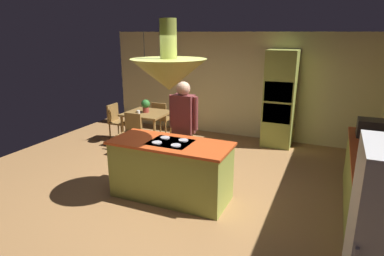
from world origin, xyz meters
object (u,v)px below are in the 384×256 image
canister_flour (382,159)px  oven_tower (280,99)px  cup_on_table (138,112)px  kitchen_island (171,170)px  chair_by_back_wall (161,117)px  dining_table (147,117)px  microwave_on_counter (373,128)px  chair_facing_island (131,131)px  potted_plant_on_table (146,105)px  chair_at_corner (117,119)px  person_at_island (184,125)px  canister_sugar (380,156)px

canister_flour → oven_tower: bearing=119.7°
cup_on_table → kitchen_island: bearing=-46.5°
oven_tower → kitchen_island: bearing=-108.7°
kitchen_island → chair_by_back_wall: size_ratio=2.16×
oven_tower → canister_flour: bearing=-60.3°
dining_table → cup_on_table: size_ratio=10.70×
oven_tower → microwave_on_counter: bearing=-44.5°
chair_facing_island → chair_by_back_wall: (0.00, 1.35, 0.00)m
kitchen_island → cup_on_table: (-1.78, 1.87, 0.34)m
oven_tower → potted_plant_on_table: 3.05m
oven_tower → dining_table: (-2.80, -1.14, -0.43)m
chair_at_corner → canister_flour: size_ratio=3.99×
person_at_island → potted_plant_on_table: (-1.63, 1.43, -0.09)m
kitchen_island → microwave_on_counter: size_ratio=4.09×
person_at_island → chair_by_back_wall: bearing=127.5°
oven_tower → chair_facing_island: 3.39m
person_at_island → microwave_on_counter: (2.93, 0.85, 0.05)m
canister_sugar → person_at_island: bearing=174.0°
chair_facing_island → chair_by_back_wall: size_ratio=1.00×
canister_sugar → cup_on_table: bearing=162.0°
microwave_on_counter → cup_on_table: bearing=175.8°
person_at_island → potted_plant_on_table: bearing=138.8°
potted_plant_on_table → canister_flour: bearing=-22.8°
potted_plant_on_table → oven_tower: bearing=21.9°
potted_plant_on_table → canister_flour: size_ratio=1.38×
oven_tower → chair_at_corner: oven_tower is taller
kitchen_island → chair_by_back_wall: kitchen_island is taller
dining_table → chair_facing_island: bearing=-90.0°
chair_at_corner → canister_sugar: size_ratio=4.84×
microwave_on_counter → canister_sugar: bearing=-90.0°
canister_sugar → microwave_on_counter: size_ratio=0.39×
canister_sugar → chair_by_back_wall: bearing=152.1°
cup_on_table → dining_table: bearing=71.0°
kitchen_island → potted_plant_on_table: potted_plant_on_table is taller
potted_plant_on_table → cup_on_table: size_ratio=3.33×
dining_table → canister_sugar: 4.87m
person_at_island → potted_plant_on_table: person_at_island is taller
chair_facing_island → cup_on_table: (-0.08, 0.45, 0.30)m
chair_facing_island → microwave_on_counter: 4.58m
oven_tower → cup_on_table: oven_tower is taller
chair_facing_island → person_at_island: bearing=-25.0°
dining_table → canister_flour: size_ratio=4.42×
dining_table → chair_at_corner: (-0.86, -0.00, -0.15)m
kitchen_island → dining_table: size_ratio=1.95×
cup_on_table → canister_flour: canister_flour is taller
chair_by_back_wall → potted_plant_on_table: size_ratio=2.90×
chair_by_back_wall → cup_on_table: (-0.08, -0.90, 0.30)m
person_at_island → canister_flour: person_at_island is taller
potted_plant_on_table → canister_sugar: size_ratio=1.67×
oven_tower → chair_by_back_wall: size_ratio=2.50×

